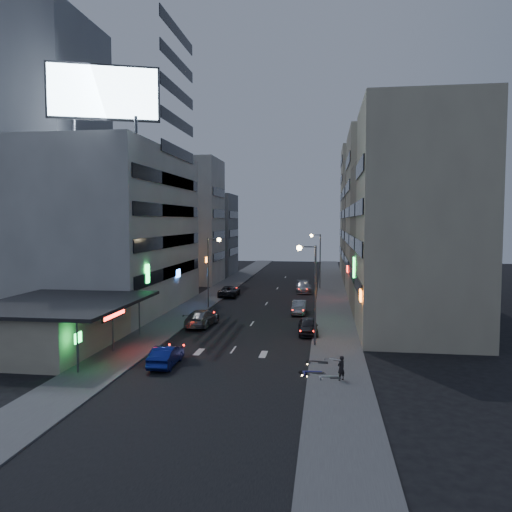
% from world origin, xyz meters
% --- Properties ---
extents(ground, '(180.00, 180.00, 0.00)m').
position_xyz_m(ground, '(0.00, 0.00, 0.00)').
color(ground, black).
rests_on(ground, ground).
extents(sidewalk_left, '(4.00, 120.00, 0.12)m').
position_xyz_m(sidewalk_left, '(-8.00, 30.00, 0.06)').
color(sidewalk_left, '#4C4C4F').
rests_on(sidewalk_left, ground).
extents(sidewalk_right, '(4.00, 120.00, 0.12)m').
position_xyz_m(sidewalk_right, '(8.00, 30.00, 0.06)').
color(sidewalk_right, '#4C4C4F').
rests_on(sidewalk_right, ground).
extents(food_court, '(11.00, 13.00, 3.88)m').
position_xyz_m(food_court, '(-13.90, 2.00, 1.98)').
color(food_court, '#C3BA98').
rests_on(food_court, ground).
extents(white_building, '(14.00, 24.00, 18.00)m').
position_xyz_m(white_building, '(-17.00, 20.00, 9.00)').
color(white_building, beige).
rests_on(white_building, ground).
extents(grey_tower, '(10.00, 14.00, 34.00)m').
position_xyz_m(grey_tower, '(-26.00, 23.00, 17.00)').
color(grey_tower, slate).
rests_on(grey_tower, ground).
extents(shophouse_near, '(10.00, 11.00, 20.00)m').
position_xyz_m(shophouse_near, '(15.00, 10.50, 10.00)').
color(shophouse_near, '#C3BA98').
rests_on(shophouse_near, ground).
extents(shophouse_mid, '(11.00, 12.00, 16.00)m').
position_xyz_m(shophouse_mid, '(15.50, 22.00, 8.00)').
color(shophouse_mid, gray).
rests_on(shophouse_mid, ground).
extents(shophouse_far, '(10.00, 14.00, 22.00)m').
position_xyz_m(shophouse_far, '(15.00, 35.00, 11.00)').
color(shophouse_far, '#C3BA98').
rests_on(shophouse_far, ground).
extents(far_left_a, '(11.00, 10.00, 20.00)m').
position_xyz_m(far_left_a, '(-15.50, 45.00, 10.00)').
color(far_left_a, beige).
rests_on(far_left_a, ground).
extents(far_left_b, '(12.00, 10.00, 15.00)m').
position_xyz_m(far_left_b, '(-16.00, 58.00, 7.50)').
color(far_left_b, slate).
rests_on(far_left_b, ground).
extents(far_right_a, '(11.00, 12.00, 18.00)m').
position_xyz_m(far_right_a, '(15.50, 50.00, 9.00)').
color(far_right_a, gray).
rests_on(far_right_a, ground).
extents(far_right_b, '(12.00, 12.00, 24.00)m').
position_xyz_m(far_right_b, '(16.00, 64.00, 12.00)').
color(far_right_b, '#C3BA98').
rests_on(far_right_b, ground).
extents(billboard, '(9.52, 3.75, 6.20)m').
position_xyz_m(billboard, '(-12.99, 9.97, 21.66)').
color(billboard, '#595B60').
rests_on(billboard, white_building).
extents(street_lamp_right_near, '(1.60, 0.44, 8.02)m').
position_xyz_m(street_lamp_right_near, '(5.90, 6.00, 5.36)').
color(street_lamp_right_near, '#595B60').
rests_on(street_lamp_right_near, sidewalk_right).
extents(street_lamp_left, '(1.60, 0.44, 8.02)m').
position_xyz_m(street_lamp_left, '(-5.90, 22.00, 5.36)').
color(street_lamp_left, '#595B60').
rests_on(street_lamp_left, sidewalk_left).
extents(street_lamp_right_far, '(1.60, 0.44, 8.02)m').
position_xyz_m(street_lamp_right_far, '(5.90, 40.00, 5.36)').
color(street_lamp_right_far, '#595B60').
rests_on(street_lamp_right_far, sidewalk_right).
extents(parked_car_right_near, '(1.98, 4.36, 1.45)m').
position_xyz_m(parked_car_right_near, '(5.60, 10.21, 0.73)').
color(parked_car_right_near, '#232427').
rests_on(parked_car_right_near, ground).
extents(parked_car_right_mid, '(1.52, 4.29, 1.41)m').
position_xyz_m(parked_car_right_mid, '(4.30, 19.86, 0.70)').
color(parked_car_right_mid, '#919398').
rests_on(parked_car_right_mid, ground).
extents(parked_car_left, '(2.46, 5.18, 1.43)m').
position_xyz_m(parked_car_left, '(-5.60, 31.02, 0.71)').
color(parked_car_left, '#27272C').
rests_on(parked_car_left, ground).
extents(parked_car_right_far, '(2.63, 5.47, 1.54)m').
position_xyz_m(parked_car_right_far, '(4.06, 36.27, 0.77)').
color(parked_car_right_far, '#9EA0A5').
rests_on(parked_car_right_far, ground).
extents(road_car_blue, '(1.57, 4.31, 1.41)m').
position_xyz_m(road_car_blue, '(-3.85, -0.84, 0.71)').
color(road_car_blue, navy).
rests_on(road_car_blue, ground).
extents(road_car_silver, '(2.62, 5.61, 1.58)m').
position_xyz_m(road_car_silver, '(-4.60, 12.27, 0.79)').
color(road_car_silver, gray).
rests_on(road_car_silver, ground).
extents(person, '(0.66, 0.66, 1.54)m').
position_xyz_m(person, '(8.12, -2.74, 0.89)').
color(person, black).
rests_on(person, sidewalk_right).
extents(scooter_black_a, '(0.90, 1.80, 1.05)m').
position_xyz_m(scooter_black_a, '(7.07, -1.20, 0.65)').
color(scooter_black_a, black).
rests_on(scooter_black_a, sidewalk_right).
extents(scooter_silver_a, '(0.96, 2.05, 1.20)m').
position_xyz_m(scooter_silver_a, '(8.03, -1.92, 0.72)').
color(scooter_silver_a, '#94969A').
rests_on(scooter_silver_a, sidewalk_right).
extents(scooter_blue, '(0.79, 1.96, 1.17)m').
position_xyz_m(scooter_blue, '(6.94, -1.07, 0.71)').
color(scooter_blue, navy).
rests_on(scooter_blue, sidewalk_right).
extents(scooter_black_b, '(0.89, 2.03, 1.20)m').
position_xyz_m(scooter_black_b, '(7.36, 1.24, 0.72)').
color(scooter_black_b, black).
rests_on(scooter_black_b, sidewalk_right).
extents(scooter_silver_b, '(1.08, 1.74, 1.01)m').
position_xyz_m(scooter_silver_b, '(8.38, 1.83, 0.63)').
color(scooter_silver_b, '#B5B7BD').
rests_on(scooter_silver_b, sidewalk_right).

